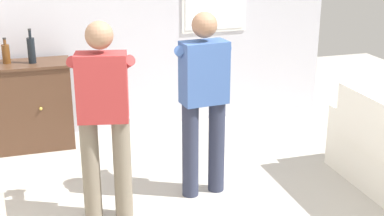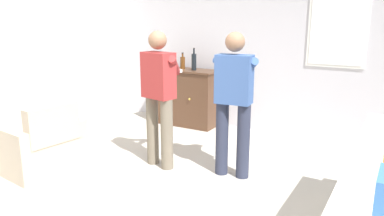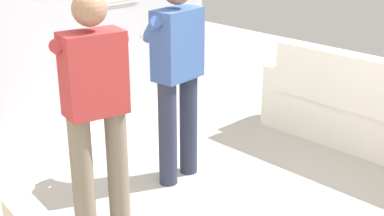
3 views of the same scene
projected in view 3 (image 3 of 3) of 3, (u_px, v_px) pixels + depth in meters
person_standing_left at (95, 105)px, 3.50m from camera, size 0.55×0.51×1.68m
person_standing_right at (177, 71)px, 4.21m from camera, size 0.55×0.49×1.68m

